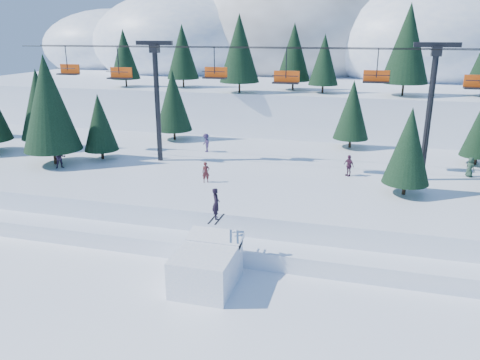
% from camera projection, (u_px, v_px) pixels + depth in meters
% --- Properties ---
extents(ground, '(160.00, 160.00, 0.00)m').
position_uv_depth(ground, '(178.00, 309.00, 23.83)').
color(ground, white).
rests_on(ground, ground).
extents(mid_shelf, '(70.00, 22.00, 2.50)m').
position_uv_depth(mid_shelf, '(258.00, 181.00, 40.00)').
color(mid_shelf, white).
rests_on(mid_shelf, ground).
extents(berm, '(70.00, 6.00, 1.10)m').
position_uv_depth(berm, '(224.00, 236.00, 31.02)').
color(berm, white).
rests_on(berm, ground).
extents(mountain_ridge, '(119.00, 61.26, 26.46)m').
position_uv_depth(mountain_ridge, '(298.00, 53.00, 89.61)').
color(mountain_ridge, white).
rests_on(mountain_ridge, ground).
extents(jump_kicker, '(3.15, 4.37, 5.23)m').
position_uv_depth(jump_kicker, '(207.00, 266.00, 25.72)').
color(jump_kicker, white).
rests_on(jump_kicker, ground).
extents(chairlift, '(46.00, 3.21, 10.28)m').
position_uv_depth(chairlift, '(273.00, 86.00, 37.32)').
color(chairlift, black).
rests_on(chairlift, mid_shelf).
extents(conifer_stand, '(63.00, 17.20, 10.05)m').
position_uv_depth(conifer_stand, '(295.00, 113.00, 38.02)').
color(conifer_stand, black).
rests_on(conifer_stand, mid_shelf).
extents(distant_skiers, '(33.73, 9.93, 1.80)m').
position_uv_depth(distant_skiers, '(228.00, 156.00, 39.90)').
color(distant_skiers, '#492239').
rests_on(distant_skiers, mid_shelf).
extents(banner_near, '(2.85, 0.31, 0.90)m').
position_uv_depth(banner_near, '(328.00, 270.00, 26.62)').
color(banner_near, black).
rests_on(banner_near, ground).
extents(banner_far, '(2.84, 0.43, 0.90)m').
position_uv_depth(banner_far, '(415.00, 270.00, 26.65)').
color(banner_far, black).
rests_on(banner_far, ground).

